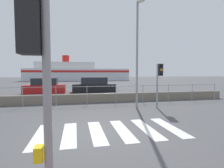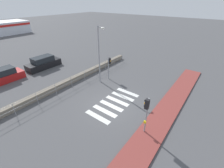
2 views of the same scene
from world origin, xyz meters
TOP-DOWN VIEW (x-y plane):
  - ground_plane at (0.00, 0.00)m, footprint 160.00×160.00m
  - sidewalk_brick at (0.00, -4.10)m, footprint 24.00×1.80m
  - crosswalk at (0.44, 0.00)m, footprint 4.95×2.40m
  - seawall at (0.00, 6.11)m, footprint 20.87×0.55m
  - harbor_fence at (0.00, 5.23)m, footprint 18.83×0.04m
  - traffic_light_near at (-1.13, -3.65)m, footprint 0.34×0.32m
  - traffic_light_far at (3.96, 3.33)m, footprint 0.34×0.32m
  - streetlamp at (2.75, 3.54)m, footprint 0.32×0.89m
  - parked_car_red at (-3.67, 12.40)m, footprint 3.89×1.75m
  - parked_car_black at (1.17, 12.40)m, footprint 4.42×1.73m

SIDE VIEW (x-z plane):
  - ground_plane at x=0.00m, z-range 0.00..0.00m
  - crosswalk at x=0.44m, z-range 0.00..0.01m
  - sidewalk_brick at x=0.00m, z-range 0.00..0.12m
  - seawall at x=0.00m, z-range 0.00..0.57m
  - parked_car_red at x=-3.67m, z-range -0.11..1.38m
  - parked_car_black at x=1.17m, z-range -0.11..1.43m
  - harbor_fence at x=0.00m, z-range 0.19..1.40m
  - traffic_light_far at x=3.96m, z-range 0.59..3.11m
  - traffic_light_near at x=-1.13m, z-range 0.64..3.55m
  - streetlamp at x=2.75m, z-range 0.70..6.71m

